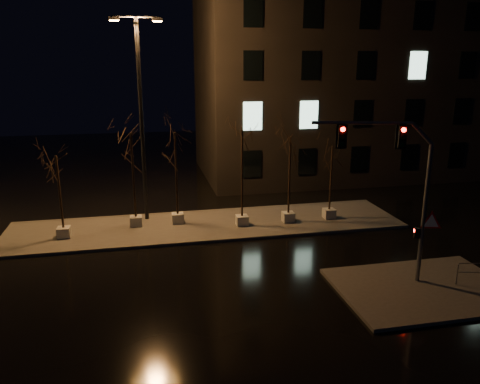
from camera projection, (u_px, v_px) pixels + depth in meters
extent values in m
plane|color=black|center=(227.00, 271.00, 20.88)|extent=(90.00, 90.00, 0.00)
cube|color=#46443F|center=(208.00, 225.00, 26.51)|extent=(22.00, 5.00, 0.15)
cube|color=#46443F|center=(423.00, 289.00, 19.06)|extent=(7.00, 5.00, 0.15)
cube|color=black|center=(353.00, 81.00, 38.66)|extent=(25.00, 12.00, 15.00)
cube|color=#B2B1A6|center=(64.00, 232.00, 24.41)|extent=(0.65, 0.65, 0.55)
cylinder|color=black|center=(60.00, 192.00, 23.83)|extent=(0.11, 0.11, 3.79)
cube|color=#B2B1A6|center=(136.00, 221.00, 26.15)|extent=(0.65, 0.65, 0.55)
cylinder|color=black|center=(133.00, 175.00, 25.45)|extent=(0.11, 0.11, 4.69)
cube|color=#B2B1A6|center=(178.00, 218.00, 26.64)|extent=(0.65, 0.65, 0.55)
cylinder|color=black|center=(176.00, 174.00, 25.95)|extent=(0.11, 0.11, 4.64)
cube|color=#B2B1A6|center=(242.00, 220.00, 26.27)|extent=(0.65, 0.65, 0.55)
cylinder|color=black|center=(242.00, 172.00, 25.53)|extent=(0.11, 0.11, 4.99)
cube|color=#B2B1A6|center=(288.00, 217.00, 26.84)|extent=(0.65, 0.65, 0.55)
cylinder|color=black|center=(289.00, 175.00, 26.19)|extent=(0.11, 0.11, 4.35)
cube|color=#B2B1A6|center=(329.00, 213.00, 27.46)|extent=(0.65, 0.65, 0.55)
cylinder|color=black|center=(331.00, 178.00, 26.89)|extent=(0.11, 0.11, 3.73)
cylinder|color=slate|center=(424.00, 215.00, 18.85)|extent=(0.17, 0.17, 5.77)
cylinder|color=slate|center=(362.00, 123.00, 18.00)|extent=(3.75, 1.13, 0.13)
cube|color=black|center=(402.00, 137.00, 18.06)|extent=(0.33, 0.28, 0.87)
cube|color=black|center=(342.00, 136.00, 18.18)|extent=(0.33, 0.28, 0.87)
cube|color=black|center=(417.00, 233.00, 19.06)|extent=(0.25, 0.22, 0.43)
cone|color=red|center=(431.00, 222.00, 18.86)|extent=(0.97, 0.29, 1.00)
sphere|color=#FF0C07|center=(433.00, 130.00, 17.93)|extent=(0.17, 0.17, 0.17)
cylinder|color=black|center=(142.00, 123.00, 25.91)|extent=(0.22, 0.22, 11.14)
cylinder|color=black|center=(136.00, 17.00, 24.43)|extent=(2.45, 0.16, 0.11)
cube|color=#FB9832|center=(114.00, 20.00, 24.23)|extent=(0.56, 0.32, 0.22)
cube|color=#FB9832|center=(157.00, 20.00, 24.71)|extent=(0.56, 0.32, 0.22)
cylinder|color=slate|center=(457.00, 274.00, 19.15)|extent=(0.05, 0.05, 0.89)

